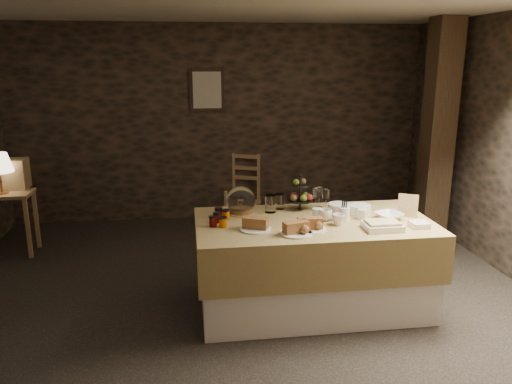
{
  "coord_description": "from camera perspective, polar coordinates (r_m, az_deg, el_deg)",
  "views": [
    {
      "loc": [
        -0.42,
        -4.22,
        2.13
      ],
      "look_at": [
        0.19,
        0.2,
        0.95
      ],
      "focal_mm": 35.0,
      "sensor_mm": 36.0,
      "label": 1
    }
  ],
  "objects": [
    {
      "name": "console_table",
      "position": [
        6.2,
        -27.14,
        -1.23
      ],
      "size": [
        0.67,
        0.38,
        0.72
      ],
      "color": "#93704A",
      "rests_on": "ground_plane"
    },
    {
      "name": "cup_a",
      "position": [
        4.32,
        7.89,
        -2.6
      ],
      "size": [
        0.15,
        0.15,
        0.1
      ],
      "primitive_type": "imported",
      "rotation": [
        0.0,
        0.0,
        0.25
      ],
      "color": "white",
      "rests_on": "buffet_table"
    },
    {
      "name": "tart_dish",
      "position": [
        4.18,
        14.25,
        -3.73
      ],
      "size": [
        0.3,
        0.22,
        0.07
      ],
      "color": "white",
      "rests_on": "buffet_table"
    },
    {
      "name": "wine_rack",
      "position": [
        6.28,
        -26.51,
        1.86
      ],
      "size": [
        0.42,
        0.26,
        0.34
      ],
      "primitive_type": "cube",
      "color": "#93704A",
      "rests_on": "console_table"
    },
    {
      "name": "fruit_stand",
      "position": [
        4.58,
        5.13,
        -0.47
      ],
      "size": [
        0.23,
        0.23,
        0.32
      ],
      "rotation": [
        0.0,
        0.0,
        0.24
      ],
      "color": "black",
      "rests_on": "buffet_table"
    },
    {
      "name": "bread_platter_left",
      "position": [
        4.04,
        -0.07,
        -3.81
      ],
      "size": [
        0.26,
        0.26,
        0.11
      ],
      "color": "white",
      "rests_on": "buffet_table"
    },
    {
      "name": "bread_platter_right",
      "position": [
        4.07,
        6.17,
        -3.79
      ],
      "size": [
        0.26,
        0.26,
        0.11
      ],
      "color": "white",
      "rests_on": "buffet_table"
    },
    {
      "name": "storage_jar_b",
      "position": [
        4.6,
        2.75,
        -1.09
      ],
      "size": [
        0.09,
        0.09,
        0.14
      ],
      "primitive_type": "cylinder",
      "color": "white",
      "rests_on": "buffet_table"
    },
    {
      "name": "cup_b",
      "position": [
        4.21,
        9.41,
        -3.14
      ],
      "size": [
        0.12,
        0.12,
        0.09
      ],
      "primitive_type": "imported",
      "rotation": [
        0.0,
        0.0,
        0.28
      ],
      "color": "white",
      "rests_on": "buffet_table"
    },
    {
      "name": "cutlery_holder",
      "position": [
        4.33,
        10.02,
        -2.5
      ],
      "size": [
        0.1,
        0.1,
        0.12
      ],
      "primitive_type": "cylinder",
      "color": "white",
      "rests_on": "buffet_table"
    },
    {
      "name": "timber_column",
      "position": [
        6.2,
        20.05,
        6.26
      ],
      "size": [
        0.3,
        0.3,
        2.6
      ],
      "primitive_type": "cube",
      "color": "black",
      "rests_on": "ground_plane"
    },
    {
      "name": "bread_platter_center",
      "position": [
        3.96,
        4.58,
        -4.28
      ],
      "size": [
        0.26,
        0.26,
        0.11
      ],
      "color": "white",
      "rests_on": "buffet_table"
    },
    {
      "name": "plate_stack_b",
      "position": [
        4.55,
        11.73,
        -1.96
      ],
      "size": [
        0.2,
        0.2,
        0.08
      ],
      "primitive_type": "cylinder",
      "color": "white",
      "rests_on": "buffet_table"
    },
    {
      "name": "room_shell",
      "position": [
        4.28,
        -2.12,
        7.19
      ],
      "size": [
        5.52,
        5.02,
        2.6
      ],
      "color": "black",
      "rests_on": "ground"
    },
    {
      "name": "mug_c",
      "position": [
        4.34,
        7.02,
        -2.49
      ],
      "size": [
        0.09,
        0.09,
        0.09
      ],
      "primitive_type": "cylinder",
      "color": "white",
      "rests_on": "buffet_table"
    },
    {
      "name": "bowl",
      "position": [
        4.47,
        14.95,
        -2.65
      ],
      "size": [
        0.28,
        0.28,
        0.05
      ],
      "primitive_type": "imported",
      "rotation": [
        0.0,
        0.0,
        0.34
      ],
      "color": "white",
      "rests_on": "buffet_table"
    },
    {
      "name": "framed_picture",
      "position": [
        6.7,
        -5.62,
        11.53
      ],
      "size": [
        0.45,
        0.04,
        0.55
      ],
      "color": "black",
      "rests_on": "room_shell"
    },
    {
      "name": "square_dish",
      "position": [
        4.33,
        18.14,
        -3.55
      ],
      "size": [
        0.14,
        0.14,
        0.04
      ],
      "primitive_type": "cube",
      "color": "white",
      "rests_on": "buffet_table"
    },
    {
      "name": "menu_frame",
      "position": [
        4.57,
        16.96,
        -1.6
      ],
      "size": [
        0.18,
        0.14,
        0.22
      ],
      "primitive_type": "cube",
      "rotation": [
        -0.24,
        0.0,
        -0.48
      ],
      "color": "#93704A",
      "rests_on": "buffet_table"
    },
    {
      "name": "storage_jar_a",
      "position": [
        4.49,
        1.67,
        -1.34
      ],
      "size": [
        0.1,
        0.1,
        0.16
      ],
      "primitive_type": "cylinder",
      "color": "white",
      "rests_on": "buffet_table"
    },
    {
      "name": "plate_stack_a",
      "position": [
        4.5,
        9.45,
        -1.94
      ],
      "size": [
        0.19,
        0.19,
        0.1
      ],
      "primitive_type": "cylinder",
      "color": "white",
      "rests_on": "buffet_table"
    },
    {
      "name": "cake_dome",
      "position": [
        4.45,
        -1.75,
        -1.17
      ],
      "size": [
        0.26,
        0.26,
        0.26
      ],
      "color": "#93704A",
      "rests_on": "buffet_table"
    },
    {
      "name": "chair",
      "position": [
        6.82,
        -1.62,
        0.12
      ],
      "size": [
        0.55,
        0.54,
        0.7
      ],
      "rotation": [
        0.0,
        0.0,
        -0.43
      ],
      "color": "#93704A",
      "rests_on": "ground_plane"
    },
    {
      "name": "mug_d",
      "position": [
        4.4,
        12.09,
        -2.51
      ],
      "size": [
        0.08,
        0.08,
        0.09
      ],
      "primitive_type": "cylinder",
      "color": "white",
      "rests_on": "buffet_table"
    },
    {
      "name": "jam_jars",
      "position": [
        4.23,
        -4.19,
        -3.02
      ],
      "size": [
        0.18,
        0.32,
        0.07
      ],
      "color": "#560506",
      "rests_on": "buffet_table"
    },
    {
      "name": "buffet_table",
      "position": [
        4.43,
        6.49,
        -7.45
      ],
      "size": [
        2.02,
        1.07,
        0.8
      ],
      "color": "silver",
      "rests_on": "ground_plane"
    },
    {
      "name": "ground_plane",
      "position": [
        4.75,
        -1.94,
        -11.84
      ],
      "size": [
        5.5,
        5.0,
        0.01
      ],
      "primitive_type": "cube",
      "color": "black",
      "rests_on": "ground"
    }
  ]
}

